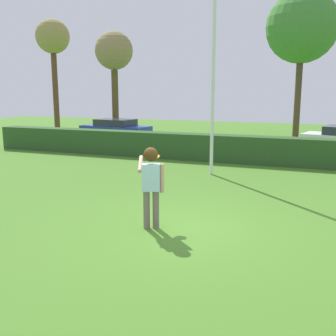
{
  "coord_description": "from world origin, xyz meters",
  "views": [
    {
      "loc": [
        2.71,
        -7.72,
        2.94
      ],
      "look_at": [
        -0.59,
        0.79,
        1.15
      ],
      "focal_mm": 42.36,
      "sensor_mm": 36.0,
      "label": 1
    }
  ],
  "objects_px": {
    "bare_elm_tree": "(114,53)",
    "oak_tree": "(53,40)",
    "person": "(151,179)",
    "maple_tree": "(302,28)",
    "frisbee": "(154,157)",
    "parked_car_blue": "(116,128)",
    "lamppost": "(213,61)"
  },
  "relations": [
    {
      "from": "frisbee",
      "to": "maple_tree",
      "type": "relative_size",
      "value": 0.03
    },
    {
      "from": "person",
      "to": "parked_car_blue",
      "type": "height_order",
      "value": "person"
    },
    {
      "from": "person",
      "to": "maple_tree",
      "type": "relative_size",
      "value": 0.2
    },
    {
      "from": "lamppost",
      "to": "bare_elm_tree",
      "type": "xyz_separation_m",
      "value": [
        -8.82,
        9.18,
        1.28
      ]
    },
    {
      "from": "parked_car_blue",
      "to": "lamppost",
      "type": "bearing_deg",
      "value": -43.83
    },
    {
      "from": "lamppost",
      "to": "oak_tree",
      "type": "relative_size",
      "value": 0.94
    },
    {
      "from": "frisbee",
      "to": "bare_elm_tree",
      "type": "relative_size",
      "value": 0.04
    },
    {
      "from": "frisbee",
      "to": "lamppost",
      "type": "height_order",
      "value": "lamppost"
    },
    {
      "from": "person",
      "to": "lamppost",
      "type": "relative_size",
      "value": 0.25
    },
    {
      "from": "oak_tree",
      "to": "person",
      "type": "bearing_deg",
      "value": -48.21
    },
    {
      "from": "bare_elm_tree",
      "to": "oak_tree",
      "type": "height_order",
      "value": "oak_tree"
    },
    {
      "from": "person",
      "to": "frisbee",
      "type": "bearing_deg",
      "value": 106.83
    },
    {
      "from": "maple_tree",
      "to": "oak_tree",
      "type": "xyz_separation_m",
      "value": [
        -15.99,
        -2.8,
        -0.33
      ]
    },
    {
      "from": "person",
      "to": "bare_elm_tree",
      "type": "bearing_deg",
      "value": 121.0
    },
    {
      "from": "lamppost",
      "to": "maple_tree",
      "type": "relative_size",
      "value": 0.82
    },
    {
      "from": "person",
      "to": "maple_tree",
      "type": "height_order",
      "value": "maple_tree"
    },
    {
      "from": "lamppost",
      "to": "person",
      "type": "bearing_deg",
      "value": -87.45
    },
    {
      "from": "bare_elm_tree",
      "to": "oak_tree",
      "type": "bearing_deg",
      "value": 171.53
    },
    {
      "from": "bare_elm_tree",
      "to": "lamppost",
      "type": "bearing_deg",
      "value": -46.14
    },
    {
      "from": "maple_tree",
      "to": "bare_elm_tree",
      "type": "distance_m",
      "value": 11.54
    },
    {
      "from": "maple_tree",
      "to": "frisbee",
      "type": "bearing_deg",
      "value": -96.25
    },
    {
      "from": "frisbee",
      "to": "lamppost",
      "type": "xyz_separation_m",
      "value": [
        -0.08,
        5.33,
        2.46
      ]
    },
    {
      "from": "frisbee",
      "to": "maple_tree",
      "type": "bearing_deg",
      "value": 83.75
    },
    {
      "from": "parked_car_blue",
      "to": "maple_tree",
      "type": "distance_m",
      "value": 12.76
    },
    {
      "from": "person",
      "to": "lamppost",
      "type": "xyz_separation_m",
      "value": [
        -0.26,
        5.94,
        2.83
      ]
    },
    {
      "from": "frisbee",
      "to": "maple_tree",
      "type": "distance_m",
      "value": 18.9
    },
    {
      "from": "frisbee",
      "to": "parked_car_blue",
      "type": "height_order",
      "value": "frisbee"
    },
    {
      "from": "lamppost",
      "to": "maple_tree",
      "type": "bearing_deg",
      "value": 80.81
    },
    {
      "from": "frisbee",
      "to": "lamppost",
      "type": "distance_m",
      "value": 5.87
    },
    {
      "from": "parked_car_blue",
      "to": "maple_tree",
      "type": "xyz_separation_m",
      "value": [
        10.11,
        5.01,
        5.96
      ]
    },
    {
      "from": "person",
      "to": "oak_tree",
      "type": "height_order",
      "value": "oak_tree"
    },
    {
      "from": "frisbee",
      "to": "oak_tree",
      "type": "bearing_deg",
      "value": 132.53
    }
  ]
}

